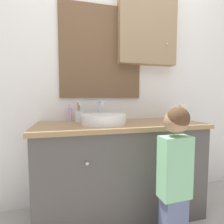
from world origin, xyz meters
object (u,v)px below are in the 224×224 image
object	(u,v)px
sink_basin	(104,119)
child_figure	(175,169)
drinking_cup	(171,120)
teddy_bear	(182,113)
toothbrush_holder	(79,116)
soap_dispenser	(69,114)

from	to	relation	value
sink_basin	child_figure	size ratio (longest dim) A/B	0.44
sink_basin	drinking_cup	distance (m)	0.54
teddy_bear	child_figure	bearing A→B (deg)	-129.49
sink_basin	toothbrush_holder	world-z (taller)	toothbrush_holder
sink_basin	soap_dispenser	distance (m)	0.35
soap_dispenser	toothbrush_holder	bearing A→B (deg)	-24.04
sink_basin	child_figure	distance (m)	0.66
sink_basin	soap_dispenser	bearing A→B (deg)	141.95
sink_basin	soap_dispenser	xyz separation A→B (m)	(-0.27, 0.22, 0.02)
teddy_bear	soap_dispenser	bearing A→B (deg)	168.28
drinking_cup	child_figure	bearing A→B (deg)	-117.39
child_figure	teddy_bear	xyz separation A→B (m)	(0.38, 0.46, 0.32)
child_figure	drinking_cup	world-z (taller)	child_figure
child_figure	soap_dispenser	bearing A→B (deg)	134.02
child_figure	drinking_cup	distance (m)	0.40
soap_dispenser	teddy_bear	bearing A→B (deg)	-11.72
toothbrush_holder	teddy_bear	size ratio (longest dim) A/B	1.23
soap_dispenser	teddy_bear	world-z (taller)	teddy_bear
soap_dispenser	drinking_cup	xyz separation A→B (m)	(0.78, -0.42, -0.02)
soap_dispenser	child_figure	size ratio (longest dim) A/B	0.16
soap_dispenser	child_figure	bearing A→B (deg)	-45.98
child_figure	toothbrush_holder	bearing A→B (deg)	131.66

